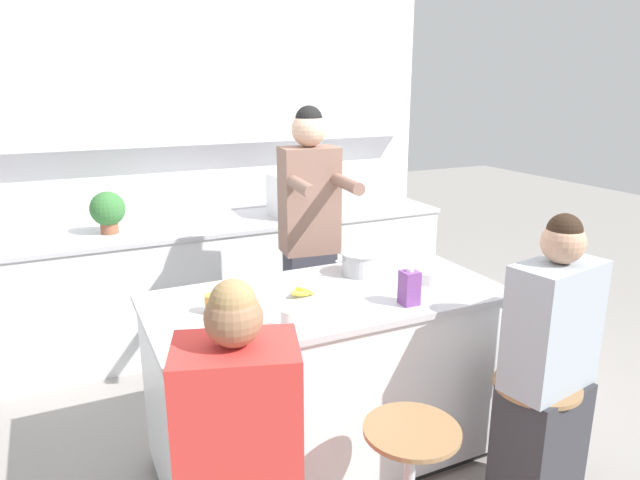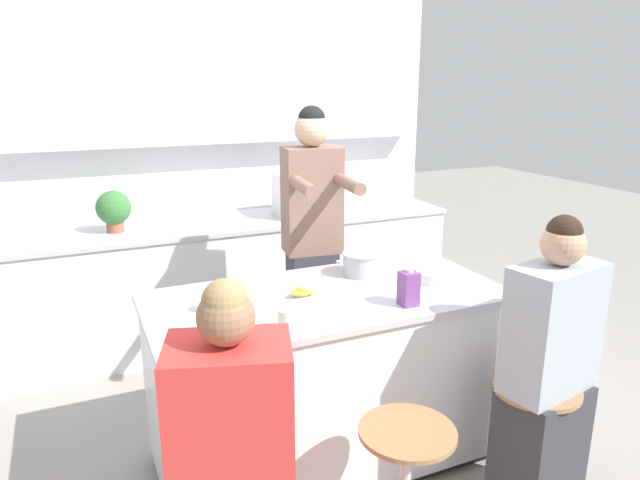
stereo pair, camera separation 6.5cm
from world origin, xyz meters
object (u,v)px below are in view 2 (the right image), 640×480
at_px(potted_plant, 114,209).
at_px(coffee_cup_near, 287,320).
at_px(person_wrapped_blanket, 233,475).
at_px(juice_carton, 409,288).
at_px(cooking_pot, 362,264).
at_px(coffee_cup_far, 213,303).
at_px(person_seated_near, 546,387).
at_px(banana_bunch, 300,292).
at_px(kitchen_island, 327,379).
at_px(person_cooking, 313,253).
at_px(microwave, 308,194).
at_px(bar_stool_rightmost, 530,442).
at_px(fruit_bowl, 433,276).

bearing_deg(potted_plant, coffee_cup_near, -75.89).
distance_m(person_wrapped_blanket, juice_carton, 1.12).
xyz_separation_m(cooking_pot, potted_plant, (-1.11, 1.50, 0.09)).
distance_m(person_wrapped_blanket, coffee_cup_near, 0.65).
height_order(coffee_cup_far, potted_plant, potted_plant).
bearing_deg(person_seated_near, banana_bunch, 128.01).
distance_m(kitchen_island, person_cooking, 0.85).
height_order(microwave, potted_plant, microwave).
relative_size(cooking_pot, potted_plant, 1.04).
bearing_deg(cooking_pot, person_wrapped_blanket, -136.76).
distance_m(kitchen_island, bar_stool_rightmost, 0.98).
bearing_deg(banana_bunch, microwave, 65.95).
bearing_deg(person_seated_near, juice_carton, 123.43).
xyz_separation_m(cooking_pot, coffee_cup_far, (-0.84, -0.18, -0.02)).
bearing_deg(microwave, person_cooking, -111.28).
height_order(cooking_pot, coffee_cup_far, cooking_pot).
bearing_deg(person_seated_near, potted_plant, 112.13).
relative_size(kitchen_island, person_seated_near, 1.23).
bearing_deg(kitchen_island, coffee_cup_near, -136.68).
height_order(kitchen_island, potted_plant, potted_plant).
relative_size(cooking_pot, coffee_cup_far, 2.68).
bearing_deg(coffee_cup_near, coffee_cup_far, 127.20).
height_order(bar_stool_rightmost, banana_bunch, banana_bunch).
xyz_separation_m(person_cooking, juice_carton, (0.06, -0.96, 0.09)).
distance_m(bar_stool_rightmost, person_wrapped_blanket, 1.39).
relative_size(cooking_pot, fruit_bowl, 1.42).
distance_m(person_wrapped_blanket, microwave, 2.71).
bearing_deg(bar_stool_rightmost, cooking_pot, 114.21).
distance_m(kitchen_island, microwave, 1.84).
bearing_deg(kitchen_island, juice_carton, -43.84).
bearing_deg(coffee_cup_near, fruit_bowl, 15.52).
xyz_separation_m(fruit_bowl, microwave, (0.01, 1.69, 0.12)).
height_order(banana_bunch, potted_plant, potted_plant).
relative_size(person_seated_near, potted_plant, 4.87).
relative_size(kitchen_island, juice_carton, 9.82).
distance_m(kitchen_island, coffee_cup_near, 0.66).
bearing_deg(cooking_pot, person_cooking, 97.84).
bearing_deg(juice_carton, kitchen_island, 136.16).
distance_m(kitchen_island, person_wrapped_blanket, 1.00).
bearing_deg(person_seated_near, cooking_pot, 104.66).
height_order(kitchen_island, coffee_cup_near, coffee_cup_near).
relative_size(person_wrapped_blanket, person_seated_near, 0.95).
height_order(person_wrapped_blanket, potted_plant, person_wrapped_blanket).
bearing_deg(bar_stool_rightmost, kitchen_island, 134.67).
height_order(person_seated_near, microwave, person_seated_near).
relative_size(person_wrapped_blanket, potted_plant, 4.63).
relative_size(coffee_cup_near, banana_bunch, 0.81).
bearing_deg(banana_bunch, kitchen_island, -12.44).
relative_size(person_cooking, potted_plant, 6.20).
xyz_separation_m(coffee_cup_far, banana_bunch, (0.42, 0.02, -0.02)).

